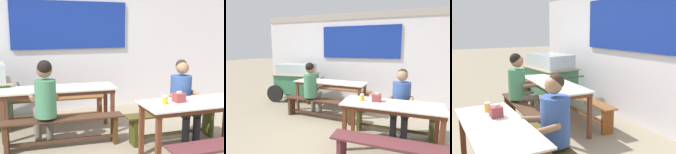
# 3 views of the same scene
# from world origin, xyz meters

# --- Properties ---
(ground_plane) EXTENTS (40.00, 40.00, 0.00)m
(ground_plane) POSITION_xyz_m (0.00, 0.00, 0.00)
(ground_plane) COLOR gray
(backdrop_wall) EXTENTS (7.43, 0.23, 2.69)m
(backdrop_wall) POSITION_xyz_m (-0.01, 2.56, 1.41)
(backdrop_wall) COLOR silver
(backdrop_wall) RESTS_ON ground_plane
(dining_table_far) EXTENTS (1.90, 0.72, 0.78)m
(dining_table_far) POSITION_xyz_m (-0.90, 1.19, 0.70)
(dining_table_far) COLOR silver
(dining_table_far) RESTS_ON ground_plane
(dining_table_near) EXTENTS (1.55, 0.64, 0.78)m
(dining_table_near) POSITION_xyz_m (0.73, -0.28, 0.69)
(dining_table_near) COLOR silver
(dining_table_near) RESTS_ON ground_plane
(bench_far_back) EXTENTS (1.89, 0.36, 0.45)m
(bench_far_back) POSITION_xyz_m (-0.86, 1.80, 0.31)
(bench_far_back) COLOR brown
(bench_far_back) RESTS_ON ground_plane
(bench_far_front) EXTENTS (1.81, 0.36, 0.45)m
(bench_far_front) POSITION_xyz_m (-0.93, 0.59, 0.30)
(bench_far_front) COLOR #462C1D
(bench_far_front) RESTS_ON ground_plane
(bench_near_back) EXTENTS (1.56, 0.29, 0.45)m
(bench_near_back) POSITION_xyz_m (0.74, 0.33, 0.30)
(bench_near_back) COLOR #483E1A
(bench_near_back) RESTS_ON ground_plane
(bench_near_front) EXTENTS (1.46, 0.33, 0.45)m
(bench_near_front) POSITION_xyz_m (0.72, -0.89, 0.30)
(bench_near_front) COLOR brown
(bench_near_front) RESTS_ON ground_plane
(food_cart) EXTENTS (1.66, 0.99, 1.14)m
(food_cart) POSITION_xyz_m (-2.28, 1.80, 0.67)
(food_cart) COLOR #387D56
(food_cart) RESTS_ON ground_plane
(person_right_near_table) EXTENTS (0.44, 0.56, 1.27)m
(person_right_near_table) POSITION_xyz_m (0.86, 0.26, 0.71)
(person_right_near_table) COLOR #25272F
(person_right_near_table) RESTS_ON ground_plane
(person_left_back_turned) EXTENTS (0.42, 0.55, 1.31)m
(person_left_back_turned) POSITION_xyz_m (-1.16, 0.67, 0.75)
(person_left_back_turned) COLOR #68655A
(person_left_back_turned) RESTS_ON ground_plane
(tissue_box) EXTENTS (0.14, 0.13, 0.14)m
(tissue_box) POSITION_xyz_m (0.48, -0.21, 0.84)
(tissue_box) COLOR #91393A
(tissue_box) RESTS_ON dining_table_near
(condiment_jar) EXTENTS (0.07, 0.07, 0.11)m
(condiment_jar) POSITION_xyz_m (0.25, -0.25, 0.83)
(condiment_jar) COLOR gold
(condiment_jar) RESTS_ON dining_table_near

